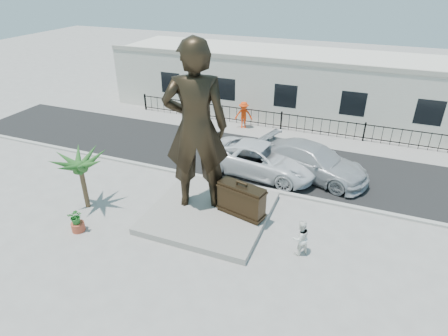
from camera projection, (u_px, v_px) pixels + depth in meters
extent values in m
plane|color=#9E9991|center=(207.00, 236.00, 15.85)|extent=(100.00, 100.00, 0.00)
cube|color=black|center=(261.00, 158.00, 22.39)|extent=(40.00, 7.00, 0.01)
cube|color=#A5A399|center=(242.00, 185.00, 19.50)|extent=(40.00, 0.25, 0.12)
cube|color=#9E9991|center=(278.00, 133.00, 25.67)|extent=(40.00, 2.50, 0.02)
cube|color=gray|center=(210.00, 212.00, 17.17)|extent=(5.20, 5.20, 0.30)
cube|color=black|center=(281.00, 121.00, 26.04)|extent=(22.00, 0.10, 1.20)
cube|color=silver|center=(296.00, 83.00, 28.72)|extent=(28.00, 7.00, 4.40)
imported|color=black|center=(196.00, 128.00, 15.83)|extent=(3.23, 2.71, 7.54)
cube|color=black|center=(241.00, 200.00, 16.42)|extent=(2.23, 1.16, 1.50)
imported|color=white|center=(300.00, 238.00, 14.56)|extent=(0.94, 0.93, 1.54)
imported|color=silver|center=(262.00, 159.00, 20.32)|extent=(6.39, 3.42, 1.71)
imported|color=#ABADB0|center=(313.00, 161.00, 20.08)|extent=(6.46, 4.09, 1.74)
imported|color=#F13E0C|center=(244.00, 115.00, 26.10)|extent=(1.37, 1.02, 1.89)
cylinder|color=#AB452D|center=(78.00, 227.00, 16.12)|extent=(0.56, 0.56, 0.40)
imported|color=#246F26|center=(76.00, 216.00, 15.86)|extent=(0.78, 0.74, 0.68)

